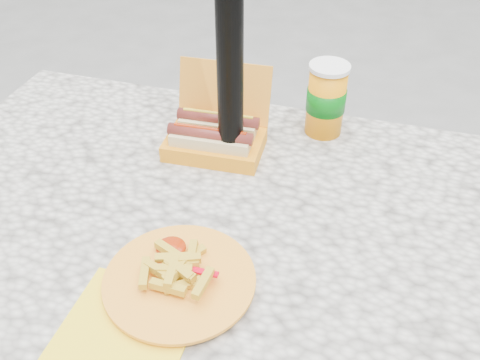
# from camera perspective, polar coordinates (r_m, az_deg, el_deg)

# --- Properties ---
(picnic_table) EXTENTS (1.20, 0.80, 0.75)m
(picnic_table) POSITION_cam_1_polar(r_m,az_deg,el_deg) (1.06, -3.44, -7.51)
(picnic_table) COLOR beige
(picnic_table) RESTS_ON ground
(hotdog_box) EXTENTS (0.21, 0.18, 0.16)m
(hotdog_box) POSITION_cam_1_polar(r_m,az_deg,el_deg) (1.11, -2.63, 4.81)
(hotdog_box) COLOR orange
(hotdog_box) RESTS_ON picnic_table
(fries_plate) EXTENTS (0.26, 0.31, 0.05)m
(fries_plate) POSITION_cam_1_polar(r_m,az_deg,el_deg) (0.85, -6.95, -10.72)
(fries_plate) COLOR yellow
(fries_plate) RESTS_ON picnic_table
(soda_cup) EXTENTS (0.09, 0.09, 0.16)m
(soda_cup) POSITION_cam_1_polar(r_m,az_deg,el_deg) (1.16, 9.17, 8.50)
(soda_cup) COLOR orange
(soda_cup) RESTS_ON picnic_table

